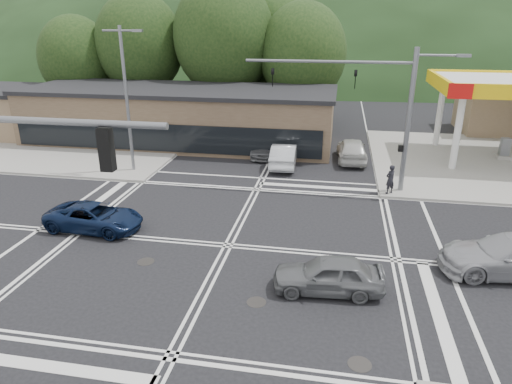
% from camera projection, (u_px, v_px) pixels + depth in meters
% --- Properties ---
extents(ground, '(120.00, 120.00, 0.00)m').
position_uv_depth(ground, '(228.00, 246.00, 20.11)').
color(ground, black).
rests_on(ground, ground).
extents(sidewalk_ne, '(16.00, 16.00, 0.15)m').
position_uv_depth(sidewalk_ne, '(491.00, 163.00, 31.35)').
color(sidewalk_ne, gray).
rests_on(sidewalk_ne, ground).
extents(sidewalk_nw, '(16.00, 16.00, 0.15)m').
position_uv_depth(sidewalk_nw, '(90.00, 143.00, 36.37)').
color(sidewalk_nw, gray).
rests_on(sidewalk_nw, ground).
extents(commercial_row, '(24.00, 8.00, 4.00)m').
position_uv_depth(commercial_row, '(180.00, 117.00, 36.35)').
color(commercial_row, brown).
rests_on(commercial_row, ground).
extents(commercial_nw, '(8.00, 7.00, 3.60)m').
position_uv_depth(commercial_nw, '(2.00, 112.00, 39.10)').
color(commercial_nw, '#846B4F').
rests_on(commercial_nw, ground).
extents(hill_north, '(252.00, 126.00, 140.00)m').
position_uv_depth(hill_north, '(322.00, 62.00, 102.80)').
color(hill_north, black).
rests_on(hill_north, ground).
extents(tree_n_a, '(8.00, 8.00, 11.75)m').
position_uv_depth(tree_n_a, '(140.00, 44.00, 41.95)').
color(tree_n_a, '#382619').
rests_on(tree_n_a, ground).
extents(tree_n_b, '(9.00, 9.00, 12.98)m').
position_uv_depth(tree_n_b, '(224.00, 37.00, 40.38)').
color(tree_n_b, '#382619').
rests_on(tree_n_b, ground).
extents(tree_n_c, '(7.60, 7.60, 10.87)m').
position_uv_depth(tree_n_c, '(302.00, 53.00, 39.67)').
color(tree_n_c, '#382619').
rests_on(tree_n_c, ground).
extents(tree_n_d, '(6.80, 6.80, 9.76)m').
position_uv_depth(tree_n_d, '(76.00, 59.00, 42.50)').
color(tree_n_d, '#382619').
rests_on(tree_n_d, ground).
extents(tree_n_e, '(8.40, 8.40, 11.98)m').
position_uv_depth(tree_n_e, '(275.00, 43.00, 43.61)').
color(tree_n_e, '#382619').
rests_on(tree_n_e, ground).
extents(streetlight_nw, '(2.50, 0.25, 9.00)m').
position_uv_depth(streetlight_nw, '(127.00, 93.00, 27.98)').
color(streetlight_nw, slate).
rests_on(streetlight_nw, ground).
extents(signal_mast_ne, '(11.65, 0.30, 8.00)m').
position_uv_depth(signal_mast_ne, '(386.00, 103.00, 24.66)').
color(signal_mast_ne, slate).
rests_on(signal_mast_ne, ground).
extents(car_blue_west, '(4.65, 2.33, 1.26)m').
position_uv_depth(car_blue_west, '(94.00, 217.00, 21.44)').
color(car_blue_west, '#0C1936').
rests_on(car_blue_west, ground).
extents(car_grey_center, '(4.12, 1.92, 1.37)m').
position_uv_depth(car_grey_center, '(328.00, 275.00, 16.53)').
color(car_grey_center, slate).
rests_on(car_grey_center, ground).
extents(car_queue_a, '(1.79, 4.69, 1.53)m').
position_uv_depth(car_queue_a, '(284.00, 155.00, 30.68)').
color(car_queue_a, '#B4B8BC').
rests_on(car_queue_a, ground).
extents(car_queue_b, '(2.19, 4.87, 1.63)m').
position_uv_depth(car_queue_b, '(352.00, 150.00, 31.76)').
color(car_queue_b, '#B9B9B4').
rests_on(car_queue_b, ground).
extents(car_northbound, '(2.01, 4.52, 1.29)m').
position_uv_depth(car_northbound, '(267.00, 147.00, 33.09)').
color(car_northbound, '#5D5E61').
rests_on(car_northbound, ground).
extents(pedestrian, '(0.72, 0.69, 1.66)m').
position_uv_depth(pedestrian, '(390.00, 179.00, 25.39)').
color(pedestrian, black).
rests_on(pedestrian, sidewalk_ne).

